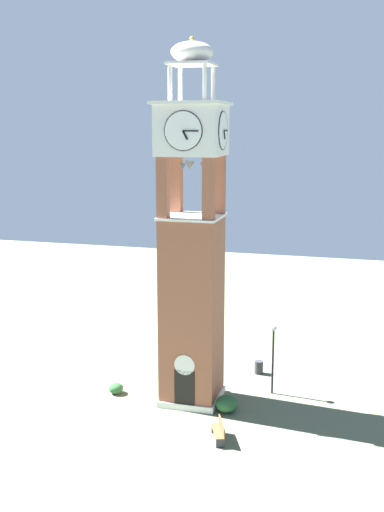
% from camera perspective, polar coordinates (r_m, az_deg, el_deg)
% --- Properties ---
extents(ground, '(80.00, 80.00, 0.00)m').
position_cam_1_polar(ground, '(34.91, 0.00, -13.06)').
color(ground, '#5B664C').
extents(clock_tower, '(3.52, 3.52, 19.04)m').
position_cam_1_polar(clock_tower, '(32.38, -0.00, -0.36)').
color(clock_tower, '#93543D').
rests_on(clock_tower, ground).
extents(park_bench, '(1.01, 1.65, 0.95)m').
position_cam_1_polar(park_bench, '(30.65, 2.52, -15.81)').
color(park_bench, brown).
rests_on(park_bench, ground).
extents(lamp_post, '(0.36, 0.36, 4.03)m').
position_cam_1_polar(lamp_post, '(34.81, 7.51, -8.28)').
color(lamp_post, black).
rests_on(lamp_post, ground).
extents(trash_bin, '(0.52, 0.52, 0.80)m').
position_cam_1_polar(trash_bin, '(38.24, 6.18, -10.18)').
color(trash_bin, '#2D2D33').
rests_on(trash_bin, ground).
extents(shrub_near_entry, '(0.81, 0.81, 0.61)m').
position_cam_1_polar(shrub_near_entry, '(35.70, -7.03, -12.03)').
color(shrub_near_entry, '#28562D').
rests_on(shrub_near_entry, ground).
extents(shrub_left_of_tower, '(1.19, 1.19, 0.86)m').
position_cam_1_polar(shrub_left_of_tower, '(33.40, 3.20, -13.47)').
color(shrub_left_of_tower, '#28562D').
rests_on(shrub_left_of_tower, ground).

